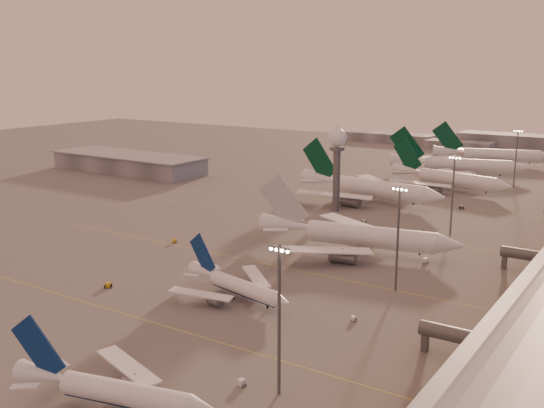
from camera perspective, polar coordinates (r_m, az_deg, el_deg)
The scene contains 24 objects.
ground at distance 143.45m, azimuth -19.53°, elevation -9.48°, with size 700.00×700.00×0.00m, color #5E5C5C.
taxiway_markings at distance 163.97m, azimuth 3.01°, elevation -5.97°, with size 180.00×185.25×0.02m.
hangar at distance 319.49m, azimuth -12.75°, elevation 3.66°, with size 82.00×27.00×8.50m.
radar_tower at distance 225.77m, azimuth 5.85°, elevation 4.57°, with size 6.40×6.40×31.10m.
mast_a at distance 100.68m, azimuth 0.64°, elevation -9.82°, with size 3.60×0.56×25.00m.
mast_b at distance 148.61m, azimuth 11.22°, elevation -2.63°, with size 3.60×0.56×25.00m.
mast_c at distance 200.83m, azimuth 15.90°, elevation 1.07°, with size 3.60×0.56×25.00m.
mast_d at distance 287.35m, azimuth 21.04°, elevation 4.06°, with size 3.60×0.56×25.00m.
distant_horizon at distance 419.85m, azimuth 18.68°, elevation 5.31°, with size 165.00×37.50×9.00m.
narrowbody_near at distance 103.56m, azimuth -14.14°, elevation -16.26°, with size 34.76×27.42×13.80m.
narrowbody_mid at distance 144.25m, azimuth -3.15°, elevation -7.52°, with size 32.43×25.63×12.81m.
widebody_white at distance 179.81m, azimuth 7.66°, elevation -3.20°, with size 58.43×46.43×20.70m.
greentail_a at distance 245.75m, azimuth 8.75°, elevation 1.14°, with size 62.63×50.34×22.78m.
greentail_b at distance 275.58m, azimuth 15.61°, elevation 1.97°, with size 55.53×44.34×20.49m.
greentail_c at distance 308.78m, azimuth 16.34°, elevation 3.10°, with size 61.68×49.17×22.90m.
greentail_d at distance 350.09m, azimuth 19.18°, elevation 3.96°, with size 59.51×47.36×22.26m.
gsv_catering_a at distance 107.93m, azimuth -2.66°, elevation -14.98°, with size 5.75×3.50×4.39m.
gsv_tug_mid at distance 156.50m, azimuth -14.47°, elevation -7.07°, with size 4.17×4.44×1.10m.
gsv_truck_b at distance 133.75m, azimuth 7.47°, elevation -9.98°, with size 5.16×2.11×2.05m.
gsv_truck_c at distance 190.36m, azimuth -8.59°, elevation -3.09°, with size 5.99×4.64×2.31m.
gsv_catering_b at distance 174.15m, azimuth 13.68°, elevation -4.41°, with size 5.76×2.97×4.61m.
gsv_tug_far at distance 213.60m, azimuth 8.21°, elevation -1.55°, with size 3.73×3.49×0.92m.
gsv_truck_d at distance 240.66m, azimuth 0.53°, elevation 0.30°, with size 2.55×4.98×1.92m.
gsv_tug_hangar at distance 241.33m, azimuth 16.62°, elevation -0.29°, with size 4.49×3.67×1.11m.
Camera 1 is at (108.33, -78.32, 52.07)m, focal length 42.00 mm.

